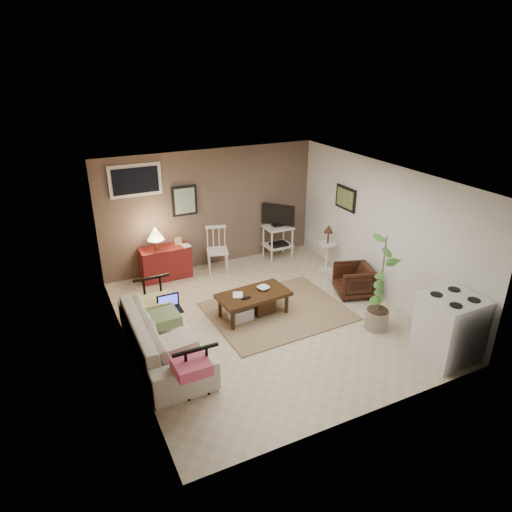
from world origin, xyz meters
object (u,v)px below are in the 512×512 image
spindle_chair (217,251)px  side_table (328,242)px  potted_plant (381,280)px  stove (449,328)px  sofa (163,329)px  red_console (165,260)px  coffee_table (253,303)px  tv_stand (278,230)px  armchair (354,279)px

spindle_chair → side_table: side_table is taller
side_table → potted_plant: 2.26m
potted_plant → stove: 1.18m
sofa → red_console: size_ratio=2.03×
coffee_table → spindle_chair: spindle_chair is taller
tv_stand → stove: 4.24m
armchair → potted_plant: potted_plant is taller
sofa → stove: bearing=-116.8°
sofa → potted_plant: bearing=-103.6°
sofa → red_console: (0.71, 2.48, -0.06)m
stove → red_console: bearing=124.2°
sofa → side_table: 4.02m
coffee_table → red_console: size_ratio=1.12×
spindle_chair → tv_stand: size_ratio=0.76×
tv_stand → armchair: tv_stand is taller
potted_plant → stove: potted_plant is taller
side_table → stove: stove is taller
sofa → potted_plant: (3.25, -0.79, 0.42)m
sofa → side_table: (3.77, 1.40, 0.17)m
coffee_table → spindle_chair: (0.12, 1.93, 0.18)m
coffee_table → red_console: bearing=114.2°
coffee_table → red_console: 2.26m
coffee_table → red_console: (-0.93, 2.06, 0.13)m
coffee_table → stove: size_ratio=1.24×
spindle_chair → side_table: bearing=-25.2°
armchair → tv_stand: bearing=-150.3°
tv_stand → sofa: bearing=-143.1°
side_table → potted_plant: size_ratio=0.61×
spindle_chair → armchair: spindle_chair is taller
tv_stand → potted_plant: (0.09, -3.16, 0.22)m
coffee_table → potted_plant: bearing=-36.6°
sofa → potted_plant: size_ratio=1.39×
coffee_table → sofa: size_ratio=0.55×
armchair → potted_plant: size_ratio=0.39×
coffee_table → stove: bearing=-48.3°
spindle_chair → potted_plant: bearing=-64.4°
sofa → stove: stove is taller
potted_plant → stove: (0.39, -1.05, -0.37)m
red_console → stove: (2.93, -4.32, 0.11)m
spindle_chair → tv_stand: 1.42m
armchair → stove: size_ratio=0.63×
potted_plant → side_table: bearing=76.8°
tv_stand → coffee_table: bearing=-128.0°
sofa → spindle_chair: spindle_chair is taller
potted_plant → red_console: bearing=128.0°
coffee_table → armchair: (1.97, -0.12, 0.06)m
coffee_table → side_table: (2.13, 0.98, 0.36)m
side_table → potted_plant: bearing=-103.2°
red_console → side_table: bearing=-19.4°
spindle_chair → stove: (1.88, -4.18, 0.07)m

